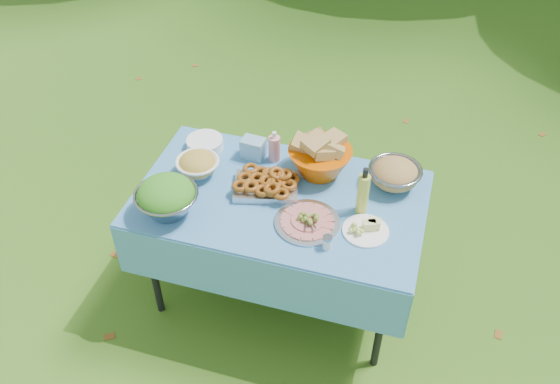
# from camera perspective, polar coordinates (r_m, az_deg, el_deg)

# --- Properties ---
(ground) EXTENTS (80.00, 80.00, 0.00)m
(ground) POSITION_cam_1_polar(r_m,az_deg,el_deg) (3.57, -0.03, -9.52)
(ground) COLOR #0F3309
(ground) RESTS_ON ground
(picnic_table) EXTENTS (1.46, 0.86, 0.76)m
(picnic_table) POSITION_cam_1_polar(r_m,az_deg,el_deg) (3.29, -0.03, -5.38)
(picnic_table) COLOR #7CC1EF
(picnic_table) RESTS_ON ground
(salad_bowl) EXTENTS (0.35, 0.35, 0.20)m
(salad_bowl) POSITION_cam_1_polar(r_m,az_deg,el_deg) (2.92, -10.88, -0.50)
(salad_bowl) COLOR gray
(salad_bowl) RESTS_ON picnic_table
(pasta_bowl_white) EXTENTS (0.24, 0.24, 0.13)m
(pasta_bowl_white) POSITION_cam_1_polar(r_m,az_deg,el_deg) (3.15, -7.94, 2.67)
(pasta_bowl_white) COLOR white
(pasta_bowl_white) RESTS_ON picnic_table
(plate_stack) EXTENTS (0.22, 0.22, 0.06)m
(plate_stack) POSITION_cam_1_polar(r_m,az_deg,el_deg) (3.34, -7.24, 4.66)
(plate_stack) COLOR white
(plate_stack) RESTS_ON picnic_table
(wipes_box) EXTENTS (0.13, 0.10, 0.11)m
(wipes_box) POSITION_cam_1_polar(r_m,az_deg,el_deg) (3.24, -2.58, 4.23)
(wipes_box) COLOR #7BAECB
(wipes_box) RESTS_ON picnic_table
(sanitizer_bottle) EXTENTS (0.08, 0.08, 0.18)m
(sanitizer_bottle) POSITION_cam_1_polar(r_m,az_deg,el_deg) (3.19, -0.55, 4.44)
(sanitizer_bottle) COLOR pink
(sanitizer_bottle) RESTS_ON picnic_table
(bread_bowl) EXTENTS (0.37, 0.37, 0.23)m
(bread_bowl) POSITION_cam_1_polar(r_m,az_deg,el_deg) (3.10, 3.88, 3.55)
(bread_bowl) COLOR #CD4E00
(bread_bowl) RESTS_ON picnic_table
(pasta_bowl_steel) EXTENTS (0.33, 0.33, 0.14)m
(pasta_bowl_steel) POSITION_cam_1_polar(r_m,az_deg,el_deg) (3.10, 10.99, 1.74)
(pasta_bowl_steel) COLOR gray
(pasta_bowl_steel) RESTS_ON picnic_table
(fried_tray) EXTENTS (0.37, 0.30, 0.08)m
(fried_tray) POSITION_cam_1_polar(r_m,az_deg,el_deg) (3.03, -1.36, 0.77)
(fried_tray) COLOR #BCBDC1
(fried_tray) RESTS_ON picnic_table
(charcuterie_platter) EXTENTS (0.42, 0.42, 0.07)m
(charcuterie_platter) POSITION_cam_1_polar(r_m,az_deg,el_deg) (2.86, 2.67, -2.48)
(charcuterie_platter) COLOR silver
(charcuterie_platter) RESTS_ON picnic_table
(oil_bottle) EXTENTS (0.07, 0.07, 0.27)m
(oil_bottle) POSITION_cam_1_polar(r_m,az_deg,el_deg) (2.88, 8.02, 0.15)
(oil_bottle) COLOR gold
(oil_bottle) RESTS_ON picnic_table
(cheese_plate) EXTENTS (0.25, 0.25, 0.06)m
(cheese_plate) POSITION_cam_1_polar(r_m,az_deg,el_deg) (2.85, 8.28, -3.36)
(cheese_plate) COLOR white
(cheese_plate) RESTS_ON picnic_table
(shaker) EXTENTS (0.06, 0.06, 0.07)m
(shaker) POSITION_cam_1_polar(r_m,az_deg,el_deg) (2.75, 4.58, -4.85)
(shaker) COLOR white
(shaker) RESTS_ON picnic_table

